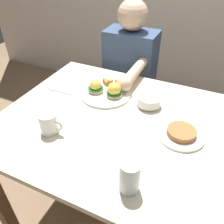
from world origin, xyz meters
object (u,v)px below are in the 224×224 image
(diner_person, at_px, (129,75))
(fruit_bowl, at_px, (149,101))
(dining_table, at_px, (127,140))
(coffee_mug, at_px, (49,122))
(eggs_benedict_plate, at_px, (106,91))
(fork, at_px, (59,91))
(water_glass_near, at_px, (129,178))
(side_plate, at_px, (181,134))

(diner_person, bearing_deg, fruit_bowl, -57.17)
(dining_table, bearing_deg, coffee_mug, -145.97)
(eggs_benedict_plate, height_order, diner_person, diner_person)
(fruit_bowl, xyz_separation_m, fork, (-0.50, -0.08, -0.03))
(coffee_mug, relative_size, water_glass_near, 0.89)
(fruit_bowl, relative_size, diner_person, 0.11)
(eggs_benedict_plate, xyz_separation_m, fork, (-0.26, -0.08, -0.02))
(diner_person, bearing_deg, coffee_mug, -94.29)
(coffee_mug, bearing_deg, side_plate, 21.75)
(coffee_mug, xyz_separation_m, fork, (-0.16, 0.29, -0.05))
(side_plate, bearing_deg, fork, 173.34)
(eggs_benedict_plate, distance_m, side_plate, 0.46)
(eggs_benedict_plate, relative_size, coffee_mug, 2.42)
(eggs_benedict_plate, bearing_deg, water_glass_near, -56.44)
(coffee_mug, height_order, fork, coffee_mug)
(fruit_bowl, relative_size, coffee_mug, 1.08)
(side_plate, bearing_deg, diner_person, 128.69)
(coffee_mug, xyz_separation_m, water_glass_near, (0.42, -0.12, 0.00))
(fruit_bowl, height_order, fork, fruit_bowl)
(eggs_benedict_plate, relative_size, side_plate, 1.35)
(fruit_bowl, distance_m, fork, 0.50)
(fruit_bowl, bearing_deg, eggs_benedict_plate, -179.09)
(coffee_mug, height_order, side_plate, coffee_mug)
(water_glass_near, bearing_deg, dining_table, 112.62)
(fork, bearing_deg, water_glass_near, -35.42)
(coffee_mug, bearing_deg, fork, 119.31)
(dining_table, relative_size, diner_person, 1.05)
(water_glass_near, distance_m, diner_person, 1.00)
(dining_table, xyz_separation_m, coffee_mug, (-0.29, -0.19, 0.16))
(dining_table, xyz_separation_m, water_glass_near, (0.13, -0.32, 0.16))
(eggs_benedict_plate, bearing_deg, side_plate, -20.04)
(fork, distance_m, side_plate, 0.70)
(fruit_bowl, xyz_separation_m, diner_person, (-0.27, 0.42, -0.12))
(fork, xyz_separation_m, side_plate, (0.69, -0.08, 0.01))
(water_glass_near, bearing_deg, diner_person, 111.44)
(eggs_benedict_plate, relative_size, fork, 1.74)
(dining_table, bearing_deg, diner_person, 110.80)
(dining_table, distance_m, diner_person, 0.64)
(dining_table, bearing_deg, water_glass_near, -67.38)
(coffee_mug, bearing_deg, fruit_bowl, 48.29)
(fruit_bowl, distance_m, coffee_mug, 0.50)
(dining_table, xyz_separation_m, fruit_bowl, (0.04, 0.18, 0.14))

